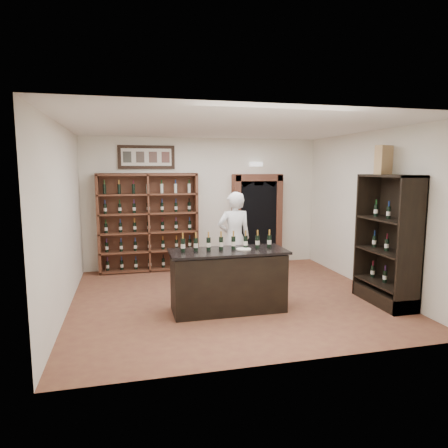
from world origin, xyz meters
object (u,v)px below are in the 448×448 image
(wine_shelf, at_px, (149,222))
(side_cabinet, at_px, (388,260))
(counter_bottle_0, at_px, (183,245))
(shopkeeper, at_px, (234,239))
(tasting_counter, at_px, (228,281))
(wine_crate, at_px, (384,160))

(wine_shelf, bearing_deg, side_cabinet, -40.21)
(wine_shelf, height_order, counter_bottle_0, wine_shelf)
(side_cabinet, distance_m, shopkeeper, 2.82)
(tasting_counter, distance_m, shopkeeper, 1.55)
(tasting_counter, relative_size, shopkeeper, 1.02)
(tasting_counter, distance_m, side_cabinet, 2.75)
(tasting_counter, bearing_deg, wine_crate, -1.48)
(tasting_counter, relative_size, counter_bottle_0, 6.27)
(counter_bottle_0, xyz_separation_m, side_cabinet, (3.44, -0.37, -0.35))
(wine_crate, bearing_deg, shopkeeper, 122.61)
(counter_bottle_0, distance_m, wine_crate, 3.68)
(counter_bottle_0, xyz_separation_m, wine_crate, (3.42, -0.13, 1.34))
(tasting_counter, relative_size, wine_crate, 3.86)
(counter_bottle_0, height_order, side_cabinet, side_cabinet)
(tasting_counter, bearing_deg, shopkeeper, 71.11)
(shopkeeper, height_order, wine_crate, wine_crate)
(counter_bottle_0, distance_m, side_cabinet, 3.48)
(counter_bottle_0, relative_size, side_cabinet, 0.14)
(wine_crate, bearing_deg, counter_bottle_0, 153.98)
(wine_shelf, height_order, wine_crate, wine_crate)
(side_cabinet, bearing_deg, counter_bottle_0, 173.95)
(shopkeeper, bearing_deg, side_cabinet, 141.04)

